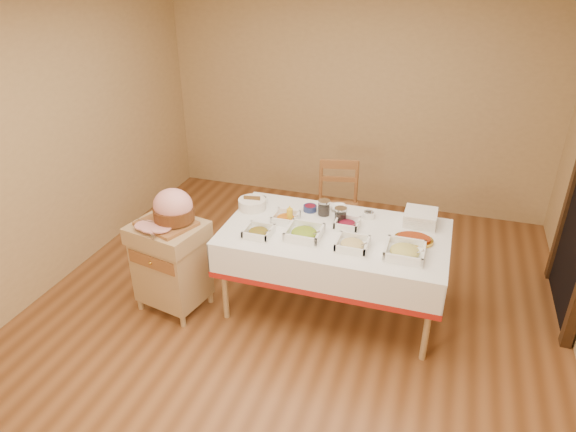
# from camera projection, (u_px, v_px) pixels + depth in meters

# --- Properties ---
(room_shell) EXTENTS (5.00, 5.00, 5.00)m
(room_shell) POSITION_uv_depth(u_px,v_px,m) (289.00, 180.00, 3.76)
(room_shell) COLOR brown
(room_shell) RESTS_ON ground
(dining_table) EXTENTS (1.82, 1.02, 0.76)m
(dining_table) POSITION_uv_depth(u_px,v_px,m) (334.00, 248.00, 4.26)
(dining_table) COLOR tan
(dining_table) RESTS_ON ground
(butcher_cart) EXTENTS (0.65, 0.58, 0.81)m
(butcher_cart) POSITION_uv_depth(u_px,v_px,m) (171.00, 261.00, 4.34)
(butcher_cart) COLOR tan
(butcher_cart) RESTS_ON ground
(dining_chair) EXTENTS (0.50, 0.48, 0.94)m
(dining_chair) POSITION_uv_depth(u_px,v_px,m) (337.00, 207.00, 5.19)
(dining_chair) COLOR #955C30
(dining_chair) RESTS_ON ground
(ham_on_board) EXTENTS (0.46, 0.44, 0.31)m
(ham_on_board) POSITION_uv_depth(u_px,v_px,m) (172.00, 210.00, 4.14)
(ham_on_board) COLOR #955C30
(ham_on_board) RESTS_ON butcher_cart
(serving_dish_a) EXTENTS (0.22, 0.22, 0.09)m
(serving_dish_a) POSITION_uv_depth(u_px,v_px,m) (258.00, 232.00, 4.11)
(serving_dish_a) COLOR white
(serving_dish_a) RESTS_ON dining_table
(serving_dish_b) EXTENTS (0.28, 0.28, 0.11)m
(serving_dish_b) POSITION_uv_depth(u_px,v_px,m) (304.00, 233.00, 4.09)
(serving_dish_b) COLOR white
(serving_dish_b) RESTS_ON dining_table
(serving_dish_c) EXTENTS (0.24, 0.24, 0.10)m
(serving_dish_c) POSITION_uv_depth(u_px,v_px,m) (352.00, 244.00, 3.94)
(serving_dish_c) COLOR white
(serving_dish_c) RESTS_ON dining_table
(serving_dish_d) EXTENTS (0.29, 0.29, 0.11)m
(serving_dish_d) POSITION_uv_depth(u_px,v_px,m) (405.00, 251.00, 3.84)
(serving_dish_d) COLOR white
(serving_dish_d) RESTS_ON dining_table
(serving_dish_e) EXTENTS (0.22, 0.21, 0.10)m
(serving_dish_e) POSITION_uv_depth(u_px,v_px,m) (286.00, 218.00, 4.32)
(serving_dish_e) COLOR white
(serving_dish_e) RESTS_ON dining_table
(serving_dish_f) EXTENTS (0.21, 0.20, 0.09)m
(serving_dish_f) POSITION_uv_depth(u_px,v_px,m) (347.00, 224.00, 4.24)
(serving_dish_f) COLOR white
(serving_dish_f) RESTS_ON dining_table
(small_bowl_left) EXTENTS (0.13, 0.13, 0.06)m
(small_bowl_left) POSITION_uv_depth(u_px,v_px,m) (261.00, 200.00, 4.63)
(small_bowl_left) COLOR white
(small_bowl_left) RESTS_ON dining_table
(small_bowl_mid) EXTENTS (0.12, 0.12, 0.05)m
(small_bowl_mid) POSITION_uv_depth(u_px,v_px,m) (310.00, 208.00, 4.50)
(small_bowl_mid) COLOR navy
(small_bowl_mid) RESTS_ON dining_table
(small_bowl_right) EXTENTS (0.11, 0.11, 0.05)m
(small_bowl_right) POSITION_uv_depth(u_px,v_px,m) (369.00, 214.00, 4.38)
(small_bowl_right) COLOR white
(small_bowl_right) RESTS_ON dining_table
(bowl_white_imported) EXTENTS (0.19, 0.19, 0.03)m
(bowl_white_imported) POSITION_uv_depth(u_px,v_px,m) (338.00, 208.00, 4.52)
(bowl_white_imported) COLOR white
(bowl_white_imported) RESTS_ON dining_table
(bowl_small_imported) EXTENTS (0.19, 0.19, 0.05)m
(bowl_small_imported) POSITION_uv_depth(u_px,v_px,m) (415.00, 218.00, 4.34)
(bowl_small_imported) COLOR white
(bowl_small_imported) RESTS_ON dining_table
(preserve_jar_left) EXTENTS (0.11, 0.11, 0.14)m
(preserve_jar_left) POSITION_uv_depth(u_px,v_px,m) (324.00, 208.00, 4.42)
(preserve_jar_left) COLOR silver
(preserve_jar_left) RESTS_ON dining_table
(preserve_jar_right) EXTENTS (0.10, 0.10, 0.13)m
(preserve_jar_right) POSITION_uv_depth(u_px,v_px,m) (340.00, 216.00, 4.30)
(preserve_jar_right) COLOR silver
(preserve_jar_right) RESTS_ON dining_table
(mustard_bottle) EXTENTS (0.05, 0.05, 0.16)m
(mustard_bottle) POSITION_uv_depth(u_px,v_px,m) (290.00, 215.00, 4.28)
(mustard_bottle) COLOR yellow
(mustard_bottle) RESTS_ON dining_table
(bread_basket) EXTENTS (0.24, 0.24, 0.11)m
(bread_basket) POSITION_uv_depth(u_px,v_px,m) (252.00, 204.00, 4.53)
(bread_basket) COLOR white
(bread_basket) RESTS_ON dining_table
(plate_stack) EXTENTS (0.26, 0.26, 0.11)m
(plate_stack) POSITION_uv_depth(u_px,v_px,m) (420.00, 217.00, 4.28)
(plate_stack) COLOR white
(plate_stack) RESTS_ON dining_table
(brass_platter) EXTENTS (0.30, 0.22, 0.04)m
(brass_platter) POSITION_uv_depth(u_px,v_px,m) (414.00, 239.00, 4.03)
(brass_platter) COLOR gold
(brass_platter) RESTS_ON dining_table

